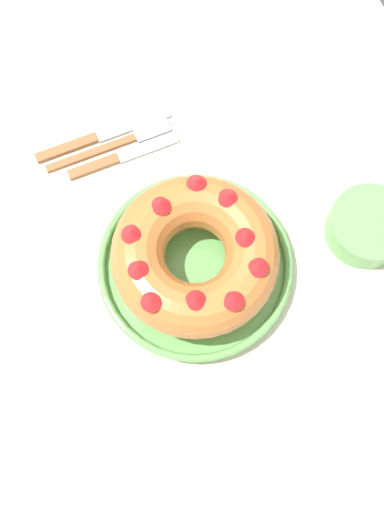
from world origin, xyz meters
The scene contains 9 objects.
ground_plane centered at (0.00, 0.00, 0.00)m, with size 8.00×8.00×0.00m, color #4C4742.
dining_table centered at (0.00, 0.00, 0.64)m, with size 1.50×0.97×0.73m.
serving_dish centered at (-0.01, 0.00, 0.74)m, with size 0.29×0.29×0.03m.
bundt_cake centered at (-0.01, 0.00, 0.80)m, with size 0.24×0.24×0.09m.
fork centered at (-0.25, -0.03, 0.73)m, with size 0.02×0.21×0.01m.
serving_knife centered at (-0.28, -0.07, 0.73)m, with size 0.02×0.23×0.01m.
cake_knife centered at (-0.23, -0.05, 0.73)m, with size 0.02×0.18×0.01m.
side_bowl centered at (0.03, 0.26, 0.75)m, with size 0.12×0.12×0.05m, color #6BB760.
napkin centered at (0.23, 0.02, 0.73)m, with size 0.14×0.10×0.00m, color beige.
Camera 1 is at (0.22, -0.10, 1.59)m, focal length 42.00 mm.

